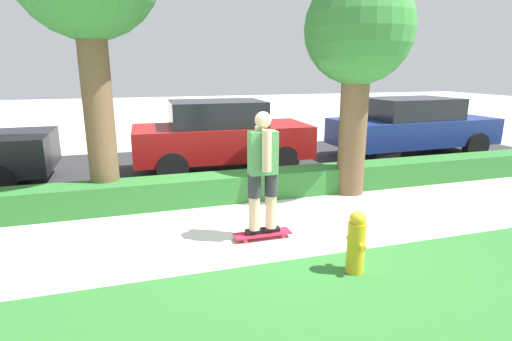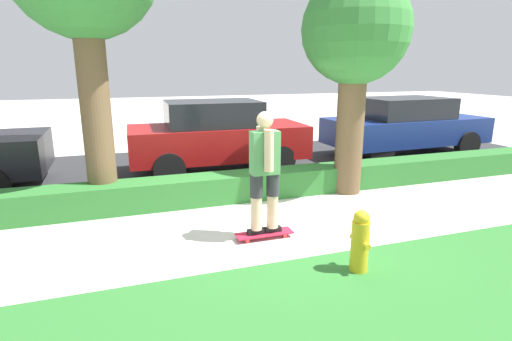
% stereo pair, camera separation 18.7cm
% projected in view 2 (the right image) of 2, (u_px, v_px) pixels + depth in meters
% --- Properties ---
extents(ground_plane, '(60.00, 60.00, 0.00)m').
position_uv_depth(ground_plane, '(275.00, 230.00, 6.04)').
color(ground_plane, beige).
extents(street_asphalt, '(18.59, 5.00, 0.01)m').
position_uv_depth(street_asphalt, '(214.00, 167.00, 9.90)').
color(street_asphalt, '#2D2D30').
rests_on(street_asphalt, ground_plane).
extents(hedge_row, '(18.59, 0.60, 0.49)m').
position_uv_depth(hedge_row, '(244.00, 186.00, 7.45)').
color(hedge_row, '#2D702D').
rests_on(hedge_row, ground_plane).
extents(skateboard, '(0.83, 0.24, 0.08)m').
position_uv_depth(skateboard, '(264.00, 234.00, 5.73)').
color(skateboard, red).
rests_on(skateboard, ground_plane).
extents(skater_person, '(0.51, 0.45, 1.73)m').
position_uv_depth(skater_person, '(265.00, 170.00, 5.50)').
color(skater_person, black).
rests_on(skater_person, skateboard).
extents(tree_mid, '(1.96, 1.96, 4.03)m').
position_uv_depth(tree_mid, '(355.00, 38.00, 7.20)').
color(tree_mid, brown).
rests_on(tree_mid, ground_plane).
extents(parked_car_middle, '(4.09, 1.83, 1.65)m').
position_uv_depth(parked_car_middle, '(217.00, 135.00, 9.33)').
color(parked_car_middle, maroon).
rests_on(parked_car_middle, ground_plane).
extents(parked_car_rear, '(4.55, 2.00, 1.60)m').
position_uv_depth(parked_car_rear, '(405.00, 125.00, 11.08)').
color(parked_car_rear, navy).
rests_on(parked_car_rear, ground_plane).
extents(fire_hydrant, '(0.21, 0.34, 0.77)m').
position_uv_depth(fire_hydrant, '(360.00, 241.00, 4.72)').
color(fire_hydrant, gold).
rests_on(fire_hydrant, ground_plane).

